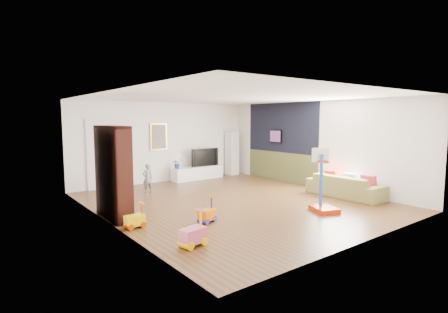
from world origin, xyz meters
TOP-DOWN VIEW (x-y plane):
  - floor at (0.00, 0.00)m, footprint 6.50×7.50m
  - ceiling at (0.00, 0.00)m, footprint 6.50×7.50m
  - wall_back at (0.00, 3.75)m, footprint 6.50×0.00m
  - wall_front at (0.00, -3.75)m, footprint 6.50×0.00m
  - wall_left at (-3.25, 0.00)m, footprint 0.00×7.50m
  - wall_right at (3.25, 0.00)m, footprint 0.00×7.50m
  - navy_accent at (3.23, 1.40)m, footprint 0.01×3.20m
  - olive_wainscot at (3.23, 1.40)m, footprint 0.01×3.20m
  - doorway at (-1.90, 3.71)m, footprint 1.45×0.06m
  - painting_back at (-0.25, 3.71)m, footprint 0.62×0.06m
  - artwork_right at (3.17, 1.60)m, footprint 0.04×0.56m
  - media_console at (1.11, 3.44)m, footprint 1.94×0.53m
  - tall_cabinet at (2.75, 3.50)m, footprint 0.40×0.40m
  - bookshelf at (-3.01, 0.40)m, footprint 0.37×1.38m
  - sofa at (2.79, -1.46)m, footprint 0.82×2.09m
  - basketball_hoop at (1.06, -2.07)m, footprint 0.70×0.76m
  - ride_on_yellow at (-2.96, -0.57)m, footprint 0.39×0.26m
  - ride_on_orange at (-1.60, -1.12)m, footprint 0.44×0.35m
  - ride_on_pink at (-2.57, -2.10)m, footprint 0.49×0.35m
  - child at (-1.32, 2.34)m, footprint 0.32×0.22m
  - tv at (1.41, 3.49)m, footprint 1.12×0.16m
  - vase_plant at (0.30, 3.45)m, footprint 0.37×0.33m
  - pillow_left at (2.97, -2.05)m, footprint 0.11×0.40m
  - pillow_center at (2.99, -1.48)m, footprint 0.09×0.34m
  - pillow_right at (3.01, -0.83)m, footprint 0.13×0.36m

SIDE VIEW (x-z plane):
  - floor at x=0.00m, z-range 0.00..0.00m
  - media_console at x=1.11m, z-range 0.00..0.45m
  - ride_on_yellow at x=-2.96m, z-range 0.00..0.49m
  - ride_on_orange at x=-1.60m, z-range 0.00..0.51m
  - ride_on_pink at x=-2.57m, z-range 0.00..0.59m
  - sofa at x=2.79m, z-range 0.00..0.61m
  - child at x=-1.32m, z-range 0.00..0.86m
  - pillow_left at x=2.97m, z-range 0.28..0.68m
  - pillow_center at x=2.99m, z-range 0.31..0.65m
  - pillow_right at x=3.01m, z-range 0.31..0.66m
  - olive_wainscot at x=3.23m, z-range 0.00..1.00m
  - vase_plant at x=0.30m, z-range 0.45..0.81m
  - basketball_hoop at x=1.06m, z-range 0.00..1.48m
  - tv at x=1.41m, z-range 0.45..1.09m
  - tall_cabinet at x=2.75m, z-range 0.00..1.67m
  - bookshelf at x=-3.01m, z-range 0.00..2.01m
  - doorway at x=-1.90m, z-range 0.00..2.10m
  - wall_back at x=0.00m, z-range 0.00..2.70m
  - wall_front at x=0.00m, z-range 0.00..2.70m
  - wall_left at x=-3.25m, z-range 0.00..2.70m
  - wall_right at x=3.25m, z-range 0.00..2.70m
  - artwork_right at x=3.17m, z-range 1.32..1.78m
  - painting_back at x=-0.25m, z-range 1.09..2.01m
  - navy_accent at x=3.23m, z-range 1.00..2.70m
  - ceiling at x=0.00m, z-range 2.70..2.70m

